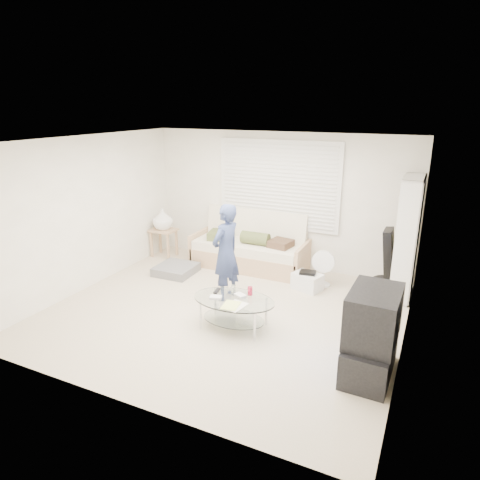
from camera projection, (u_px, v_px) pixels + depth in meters
The scene contains 13 objects.
ground at pixel (224, 312), 6.39m from camera, with size 5.00×5.00×0.00m, color tan.
room_shell at pixel (238, 199), 6.30m from camera, with size 5.02×4.52×2.51m.
window_blinds at pixel (278, 185), 7.81m from camera, with size 2.32×0.08×1.62m.
futon_sofa at pixel (250, 249), 8.06m from camera, with size 2.16×0.87×1.06m.
grey_floor_pillow at pixel (176, 269), 7.81m from camera, with size 0.67×0.67×0.15m, color slate.
side_table at pixel (163, 221), 8.51m from camera, with size 0.50×0.40×0.99m.
bookshelf at pixel (407, 239), 6.64m from camera, with size 0.31×0.82×1.94m.
guitar_case at pixel (388, 268), 6.78m from camera, with size 0.39×0.40×1.09m.
floor_fan at pixel (324, 265), 7.20m from camera, with size 0.39×0.26×0.64m.
storage_bin at pixel (307, 281), 7.12m from camera, with size 0.54×0.45×0.32m.
tv_unit at pixel (371, 334), 4.79m from camera, with size 0.54×0.96×1.03m.
coffee_table at pixel (234, 304), 5.85m from camera, with size 1.18×0.78×0.55m.
standing_person at pixel (226, 253), 6.61m from camera, with size 0.56×0.37×1.54m, color #2C445B.
Camera 1 is at (2.66, -5.11, 2.97)m, focal length 32.00 mm.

